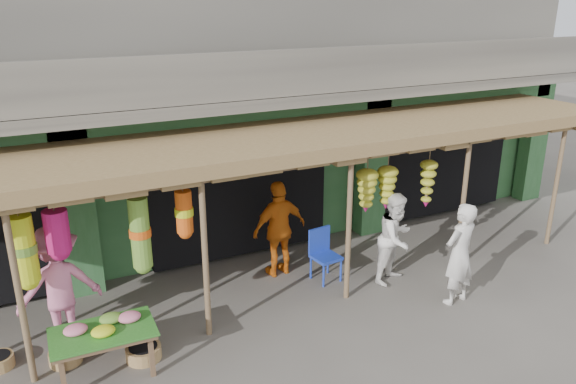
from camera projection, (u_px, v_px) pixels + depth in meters
name	position (u px, v px, depth m)	size (l,w,h in m)	color
ground	(290.00, 305.00, 9.50)	(80.00, 80.00, 0.00)	#514C47
building	(191.00, 71.00, 12.49)	(16.40, 6.80, 7.00)	gray
awning	(259.00, 148.00, 9.26)	(14.00, 2.70, 2.79)	brown
flower_table	(104.00, 332.00, 7.57)	(1.39, 0.84, 0.82)	brown
blue_chair	(323.00, 251.00, 10.25)	(0.51, 0.52, 0.96)	#1C39B9
basket_left	(65.00, 356.00, 8.00)	(0.46, 0.46, 0.19)	olive
basket_mid	(144.00, 352.00, 8.08)	(0.51, 0.51, 0.20)	#9C8446
person_front	(459.00, 254.00, 9.33)	(0.65, 0.43, 1.79)	silver
person_right	(396.00, 238.00, 10.07)	(0.82, 0.64, 1.69)	white
person_vendor	(279.00, 229.00, 10.30)	(1.07, 0.45, 1.83)	#D46413
person_shopper	(58.00, 286.00, 8.22)	(1.21, 0.70, 1.87)	pink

